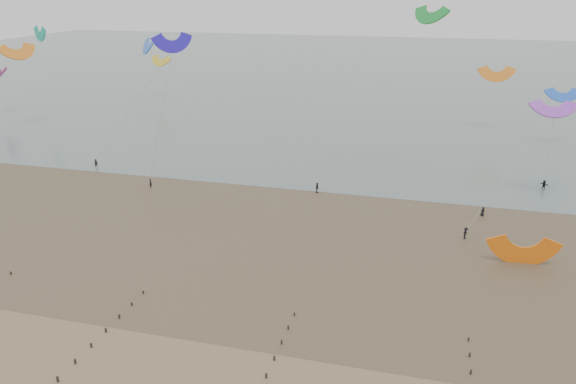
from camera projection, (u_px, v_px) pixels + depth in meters
The scene contains 6 objects.
ground at pixel (219, 381), 50.57m from camera, with size 500.00×500.00×0.00m, color brown.
sea_and_shore at pixel (278, 226), 82.70m from camera, with size 500.00×665.00×0.03m.
kitesurfer_lead at pixel (151, 183), 98.09m from camera, with size 0.58×0.38×1.58m, color black.
kitesurfers at pixel (505, 207), 87.58m from camera, with size 122.89×25.67×1.88m.
grounded_kite at pixel (521, 263), 71.81m from camera, with size 7.59×3.98×5.78m, color orange, non-canonical shape.
kites_airborne at pixel (305, 48), 122.41m from camera, with size 249.11×101.96×34.47m.
Camera 1 is at (16.49, -38.46, 33.70)m, focal length 35.00 mm.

